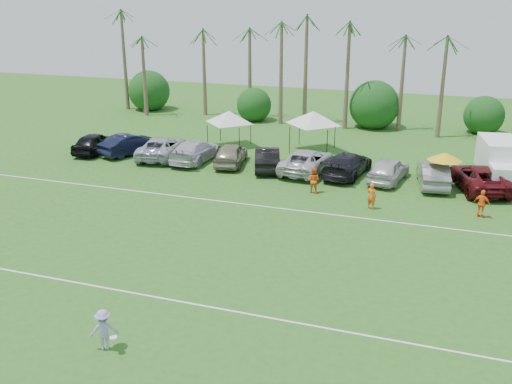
% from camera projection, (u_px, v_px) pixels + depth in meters
% --- Properties ---
extents(ground, '(120.00, 120.00, 0.00)m').
position_uv_depth(ground, '(92.00, 313.00, 23.18)').
color(ground, '#2A5B1B').
rests_on(ground, ground).
extents(field_lines, '(80.00, 12.10, 0.01)m').
position_uv_depth(field_lines, '(179.00, 238.00, 30.33)').
color(field_lines, white).
rests_on(field_lines, ground).
extents(palm_tree_0, '(2.40, 2.40, 8.90)m').
position_uv_depth(palm_tree_0, '(115.00, 41.00, 61.41)').
color(palm_tree_0, brown).
rests_on(palm_tree_0, ground).
extents(palm_tree_1, '(2.40, 2.40, 9.90)m').
position_uv_depth(palm_tree_1, '(156.00, 34.00, 59.60)').
color(palm_tree_1, brown).
rests_on(palm_tree_1, ground).
extents(palm_tree_2, '(2.40, 2.40, 10.90)m').
position_uv_depth(palm_tree_2, '(200.00, 26.00, 57.78)').
color(palm_tree_2, brown).
rests_on(palm_tree_2, ground).
extents(palm_tree_3, '(2.40, 2.40, 11.90)m').
position_uv_depth(palm_tree_3, '(236.00, 18.00, 56.28)').
color(palm_tree_3, brown).
rests_on(palm_tree_3, ground).
extents(palm_tree_4, '(2.40, 2.40, 8.90)m').
position_uv_depth(palm_tree_4, '(275.00, 46.00, 55.91)').
color(palm_tree_4, brown).
rests_on(palm_tree_4, ground).
extents(palm_tree_5, '(2.40, 2.40, 9.90)m').
position_uv_depth(palm_tree_5, '(315.00, 38.00, 54.40)').
color(palm_tree_5, brown).
rests_on(palm_tree_5, ground).
extents(palm_tree_6, '(2.40, 2.40, 10.90)m').
position_uv_depth(palm_tree_6, '(357.00, 29.00, 52.89)').
color(palm_tree_6, brown).
rests_on(palm_tree_6, ground).
extents(palm_tree_7, '(2.40, 2.40, 11.90)m').
position_uv_depth(palm_tree_7, '(402.00, 20.00, 51.39)').
color(palm_tree_7, brown).
rests_on(palm_tree_7, ground).
extents(palm_tree_8, '(2.40, 2.40, 8.90)m').
position_uv_depth(palm_tree_8, '(457.00, 51.00, 50.70)').
color(palm_tree_8, brown).
rests_on(palm_tree_8, ground).
extents(bush_tree_0, '(4.00, 4.00, 4.00)m').
position_uv_depth(bush_tree_0, '(148.00, 94.00, 63.26)').
color(bush_tree_0, brown).
rests_on(bush_tree_0, ground).
extents(bush_tree_1, '(4.00, 4.00, 4.00)m').
position_uv_depth(bush_tree_1, '(259.00, 101.00, 59.28)').
color(bush_tree_1, brown).
rests_on(bush_tree_1, ground).
extents(bush_tree_2, '(4.00, 4.00, 4.00)m').
position_uv_depth(bush_tree_2, '(375.00, 108.00, 55.61)').
color(bush_tree_2, brown).
rests_on(bush_tree_2, ground).
extents(bush_tree_3, '(4.00, 4.00, 4.00)m').
position_uv_depth(bush_tree_3, '(484.00, 114.00, 52.55)').
color(bush_tree_3, brown).
rests_on(bush_tree_3, ground).
extents(sideline_player_a, '(0.68, 0.56, 1.62)m').
position_uv_depth(sideline_player_a, '(372.00, 196.00, 34.22)').
color(sideline_player_a, orange).
rests_on(sideline_player_a, ground).
extents(sideline_player_b, '(0.89, 0.73, 1.69)m').
position_uv_depth(sideline_player_b, '(314.00, 180.00, 37.04)').
color(sideline_player_b, orange).
rests_on(sideline_player_b, ground).
extents(sideline_player_c, '(1.05, 0.74, 1.66)m').
position_uv_depth(sideline_player_c, '(482.00, 204.00, 32.90)').
color(sideline_player_c, orange).
rests_on(sideline_player_c, ground).
extents(box_truck, '(3.00, 6.01, 2.97)m').
position_uv_depth(box_truck, '(500.00, 162.00, 38.37)').
color(box_truck, white).
rests_on(box_truck, ground).
extents(canopy_tent_left, '(4.36, 4.36, 3.53)m').
position_uv_depth(canopy_tent_left, '(229.00, 111.00, 47.71)').
color(canopy_tent_left, black).
rests_on(canopy_tent_left, ground).
extents(canopy_tent_right, '(4.74, 4.74, 3.84)m').
position_uv_depth(canopy_tent_right, '(314.00, 111.00, 46.29)').
color(canopy_tent_right, black).
rests_on(canopy_tent_right, ground).
extents(market_umbrella, '(2.27, 2.27, 2.53)m').
position_uv_depth(market_umbrella, '(445.00, 157.00, 37.13)').
color(market_umbrella, black).
rests_on(market_umbrella, ground).
extents(frisbee_player, '(1.21, 1.04, 1.59)m').
position_uv_depth(frisbee_player, '(104.00, 330.00, 20.61)').
color(frisbee_player, '#9D95D4').
rests_on(frisbee_player, ground).
extents(parked_car_0, '(2.44, 5.08, 1.68)m').
position_uv_depth(parked_car_0, '(95.00, 143.00, 46.39)').
color(parked_car_0, black).
rests_on(parked_car_0, ground).
extents(parked_car_1, '(3.49, 5.38, 1.68)m').
position_uv_depth(parked_car_1, '(130.00, 144.00, 45.95)').
color(parked_car_1, black).
rests_on(parked_car_1, ground).
extents(parked_car_2, '(3.76, 6.41, 1.68)m').
position_uv_depth(parked_car_2, '(162.00, 147.00, 45.00)').
color(parked_car_2, '#ACAEBA').
rests_on(parked_car_2, ground).
extents(parked_car_3, '(2.47, 5.82, 1.68)m').
position_uv_depth(parked_car_3, '(195.00, 151.00, 44.01)').
color(parked_car_3, silver).
rests_on(parked_car_3, ground).
extents(parked_car_4, '(2.79, 5.18, 1.68)m').
position_uv_depth(parked_car_4, '(231.00, 154.00, 43.12)').
color(parked_car_4, gray).
rests_on(parked_car_4, ground).
extents(parked_car_5, '(3.28, 5.39, 1.68)m').
position_uv_depth(parked_car_5, '(267.00, 158.00, 42.06)').
color(parked_car_5, black).
rests_on(parked_car_5, ground).
extents(parked_car_6, '(3.23, 6.23, 1.68)m').
position_uv_depth(parked_car_6, '(307.00, 161.00, 41.33)').
color(parked_car_6, '#BDBDBF').
rests_on(parked_car_6, ground).
extents(parked_car_7, '(3.17, 6.06, 1.68)m').
position_uv_depth(parked_car_7, '(347.00, 164.00, 40.54)').
color(parked_car_7, black).
rests_on(parked_car_7, ground).
extents(parked_car_8, '(2.80, 5.19, 1.68)m').
position_uv_depth(parked_car_8, '(389.00, 169.00, 39.30)').
color(parked_car_8, '#BDBDBD').
rests_on(parked_car_8, ground).
extents(parked_car_9, '(2.52, 5.30, 1.68)m').
position_uv_depth(parked_car_9, '(433.00, 174.00, 38.37)').
color(parked_car_9, slate).
rests_on(parked_car_9, ground).
extents(parked_car_10, '(4.37, 6.57, 1.68)m').
position_uv_depth(parked_car_10, '(479.00, 178.00, 37.58)').
color(parked_car_10, '#540F13').
rests_on(parked_car_10, ground).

